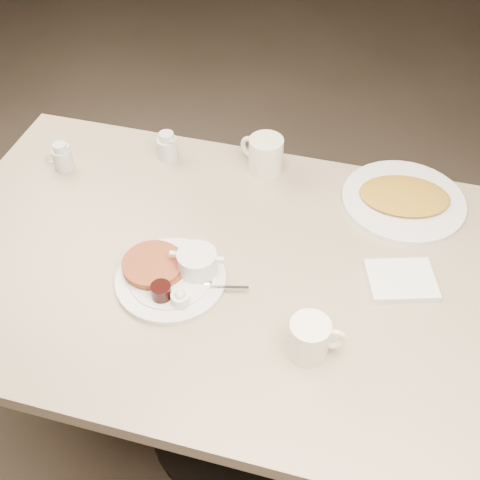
% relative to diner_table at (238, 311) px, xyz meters
% --- Properties ---
extents(diner_table, '(1.50, 0.90, 0.75)m').
position_rel_diner_table_xyz_m(diner_table, '(0.00, 0.00, 0.00)').
color(diner_table, tan).
rests_on(diner_table, ground).
extents(main_plate, '(0.32, 0.28, 0.07)m').
position_rel_diner_table_xyz_m(main_plate, '(-0.13, -0.08, 0.19)').
color(main_plate, silver).
rests_on(main_plate, diner_table).
extents(coffee_mug_near, '(0.13, 0.10, 0.09)m').
position_rel_diner_table_xyz_m(coffee_mug_near, '(0.20, -0.19, 0.22)').
color(coffee_mug_near, white).
rests_on(coffee_mug_near, diner_table).
extents(napkin, '(0.18, 0.16, 0.02)m').
position_rel_diner_table_xyz_m(napkin, '(0.37, 0.05, 0.18)').
color(napkin, silver).
rests_on(napkin, diner_table).
extents(coffee_mug_far, '(0.14, 0.12, 0.10)m').
position_rel_diner_table_xyz_m(coffee_mug_far, '(-0.03, 0.37, 0.22)').
color(coffee_mug_far, beige).
rests_on(coffee_mug_far, diner_table).
extents(creamer_left, '(0.07, 0.05, 0.08)m').
position_rel_diner_table_xyz_m(creamer_left, '(-0.56, 0.23, 0.21)').
color(creamer_left, beige).
rests_on(creamer_left, diner_table).
extents(creamer_right, '(0.07, 0.07, 0.08)m').
position_rel_diner_table_xyz_m(creamer_right, '(-0.30, 0.35, 0.21)').
color(creamer_right, beige).
rests_on(creamer_right, diner_table).
extents(hash_plate, '(0.36, 0.36, 0.04)m').
position_rel_diner_table_xyz_m(hash_plate, '(0.36, 0.33, 0.18)').
color(hash_plate, silver).
rests_on(hash_plate, diner_table).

